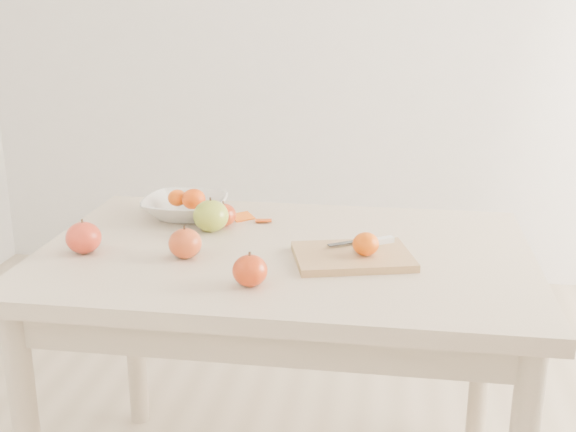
# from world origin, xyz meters

# --- Properties ---
(table) EXTENTS (1.20, 0.80, 0.75)m
(table) POSITION_xyz_m (0.00, 0.00, 0.65)
(table) COLOR beige
(table) RESTS_ON ground
(cutting_board) EXTENTS (0.31, 0.26, 0.02)m
(cutting_board) POSITION_xyz_m (0.17, -0.05, 0.76)
(cutting_board) COLOR #A97B54
(cutting_board) RESTS_ON table
(board_tangerine) EXTENTS (0.06, 0.06, 0.05)m
(board_tangerine) POSITION_xyz_m (0.20, -0.06, 0.80)
(board_tangerine) COLOR #D84C07
(board_tangerine) RESTS_ON cutting_board
(fruit_bowl) EXTENTS (0.23, 0.23, 0.06)m
(fruit_bowl) POSITION_xyz_m (-0.32, 0.22, 0.78)
(fruit_bowl) COLOR silver
(fruit_bowl) RESTS_ON table
(bowl_tangerine_near) EXTENTS (0.05, 0.05, 0.05)m
(bowl_tangerine_near) POSITION_xyz_m (-0.34, 0.23, 0.80)
(bowl_tangerine_near) COLOR #DE3E07
(bowl_tangerine_near) RESTS_ON fruit_bowl
(bowl_tangerine_far) EXTENTS (0.07, 0.07, 0.06)m
(bowl_tangerine_far) POSITION_xyz_m (-0.29, 0.21, 0.81)
(bowl_tangerine_far) COLOR red
(bowl_tangerine_far) RESTS_ON fruit_bowl
(orange_peel_a) EXTENTS (0.07, 0.07, 0.01)m
(orange_peel_a) POSITION_xyz_m (-0.16, 0.23, 0.75)
(orange_peel_a) COLOR #D3580E
(orange_peel_a) RESTS_ON table
(orange_peel_b) EXTENTS (0.05, 0.04, 0.01)m
(orange_peel_b) POSITION_xyz_m (-0.09, 0.21, 0.75)
(orange_peel_b) COLOR #CE480E
(orange_peel_b) RESTS_ON table
(paring_knife) EXTENTS (0.16, 0.09, 0.01)m
(paring_knife) POSITION_xyz_m (0.22, 0.02, 0.78)
(paring_knife) COLOR silver
(paring_knife) RESTS_ON cutting_board
(apple_green) EXTENTS (0.09, 0.09, 0.08)m
(apple_green) POSITION_xyz_m (-0.21, 0.11, 0.79)
(apple_green) COLOR olive
(apple_green) RESTS_ON table
(apple_red_b) EXTENTS (0.08, 0.08, 0.07)m
(apple_red_b) POSITION_xyz_m (-0.22, -0.09, 0.79)
(apple_red_b) COLOR maroon
(apple_red_b) RESTS_ON table
(apple_red_e) EXTENTS (0.08, 0.08, 0.07)m
(apple_red_e) POSITION_xyz_m (-0.04, -0.24, 0.78)
(apple_red_e) COLOR #A10905
(apple_red_e) RESTS_ON table
(apple_red_d) EXTENTS (0.09, 0.09, 0.08)m
(apple_red_d) POSITION_xyz_m (-0.48, -0.10, 0.79)
(apple_red_d) COLOR #A51512
(apple_red_d) RESTS_ON table
(apple_red_a) EXTENTS (0.07, 0.07, 0.06)m
(apple_red_a) POSITION_xyz_m (-0.19, 0.16, 0.78)
(apple_red_a) COLOR #8A0706
(apple_red_a) RESTS_ON table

